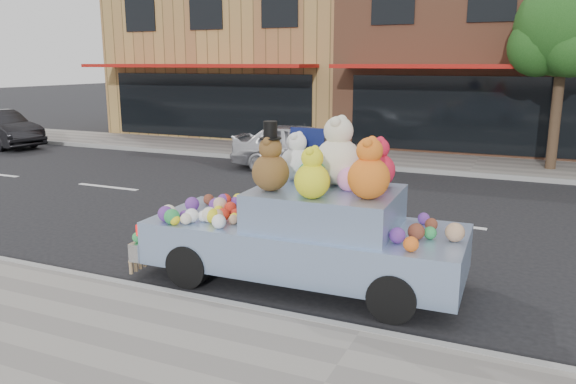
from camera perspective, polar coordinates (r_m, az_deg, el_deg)
The scene contains 9 objects.
ground at distance 11.08m, azimuth 14.93°, elevation -3.15°, with size 120.00×120.00×0.00m, color black.
far_sidewalk at distance 17.37m, azimuth 18.46°, elevation 2.58°, with size 60.00×3.00×0.12m, color gray.
near_kerb at distance 6.47m, azimuth 7.47°, elevation -14.05°, with size 60.00×0.12×0.13m, color gray.
far_kerb at distance 15.90m, azimuth 17.90°, elevation 1.73°, with size 60.00×0.12×0.13m, color gray.
storefront_left at distance 25.34m, azimuth -3.29°, elevation 14.42°, with size 10.00×9.80×7.30m.
storefront_mid at distance 22.59m, azimuth 20.62°, elevation 13.82°, with size 10.00×9.80×7.30m.
street_tree at distance 17.12m, azimuth 26.33°, elevation 14.02°, with size 3.00×2.70×5.22m.
car_silver at distance 16.04m, azimuth 1.35°, elevation 4.64°, with size 1.58×3.94×1.34m, color silver.
art_car at distance 7.70m, azimuth 2.02°, elevation -3.36°, with size 4.53×1.89×2.30m.
Camera 1 is at (1.58, -10.55, 2.99)m, focal length 35.00 mm.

